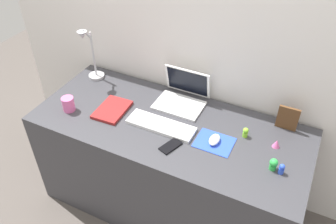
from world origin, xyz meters
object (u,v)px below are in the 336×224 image
object	(u,v)px
mouse	(214,140)
cell_phone	(171,146)
toy_figurine_lime	(245,132)
toy_figurine_pink	(276,144)
notebook_pad	(112,110)
keyboard	(161,125)
picture_frame	(288,118)
laptop	(183,95)
toy_figurine_blue	(282,169)
coffee_mug	(68,104)
desk_lamp	(90,56)
toy_figurine_green	(273,164)

from	to	relation	value
mouse	cell_phone	distance (m)	0.25
toy_figurine_lime	toy_figurine_pink	distance (m)	0.18
notebook_pad	keyboard	bearing A→B (deg)	-2.54
cell_phone	toy_figurine_lime	xyz separation A→B (m)	(0.34, 0.26, 0.03)
picture_frame	toy_figurine_pink	bearing A→B (deg)	-94.60
laptop	toy_figurine_pink	bearing A→B (deg)	-13.41
keyboard	notebook_pad	size ratio (longest dim) A/B	1.71
notebook_pad	picture_frame	size ratio (longest dim) A/B	1.60
toy_figurine_blue	coffee_mug	bearing A→B (deg)	-177.27
desk_lamp	toy_figurine_pink	xyz separation A→B (m)	(1.30, -0.11, -0.16)
mouse	toy_figurine_lime	size ratio (longest dim) A/B	1.57
laptop	toy_figurine_blue	world-z (taller)	laptop
laptop	mouse	world-z (taller)	laptop
desk_lamp	notebook_pad	size ratio (longest dim) A/B	1.64
keyboard	toy_figurine_green	xyz separation A→B (m)	(0.67, -0.04, 0.03)
keyboard	notebook_pad	world-z (taller)	same
laptop	coffee_mug	size ratio (longest dim) A/B	3.26
picture_frame	toy_figurine_pink	world-z (taller)	picture_frame
coffee_mug	laptop	bearing A→B (deg)	33.32
laptop	toy_figurine_lime	xyz separation A→B (m)	(0.46, -0.15, -0.02)
toy_figurine_green	toy_figurine_lime	bearing A→B (deg)	138.01
laptop	cell_phone	size ratio (longest dim) A/B	2.34
keyboard	desk_lamp	distance (m)	0.72
desk_lamp	toy_figurine_lime	xyz separation A→B (m)	(1.12, -0.11, -0.15)
toy_figurine_green	toy_figurine_pink	world-z (taller)	toy_figurine_green
notebook_pad	cell_phone	bearing A→B (deg)	-17.79
keyboard	picture_frame	world-z (taller)	picture_frame
coffee_mug	toy_figurine_lime	bearing A→B (deg)	13.25
laptop	desk_lamp	size ratio (longest dim) A/B	0.76
picture_frame	toy_figurine_lime	distance (m)	0.26
toy_figurine_lime	toy_figurine_pink	world-z (taller)	toy_figurine_lime
toy_figurine_lime	laptop	bearing A→B (deg)	162.31
picture_frame	toy_figurine_pink	size ratio (longest dim) A/B	3.22
picture_frame	cell_phone	bearing A→B (deg)	-140.78
laptop	toy_figurine_green	world-z (taller)	laptop
mouse	picture_frame	size ratio (longest dim) A/B	0.64
notebook_pad	toy_figurine_blue	bearing A→B (deg)	-5.40
keyboard	notebook_pad	bearing A→B (deg)	-179.75
laptop	desk_lamp	xyz separation A→B (m)	(-0.67, -0.04, 0.13)
notebook_pad	toy_figurine_blue	xyz separation A→B (m)	(1.05, -0.05, 0.02)
coffee_mug	toy_figurine_lime	distance (m)	1.08
cell_phone	toy_figurine_lime	size ratio (longest dim) A/B	2.10
keyboard	cell_phone	size ratio (longest dim) A/B	3.20
toy_figurine_lime	notebook_pad	bearing A→B (deg)	-170.28
laptop	notebook_pad	distance (m)	0.45
cell_phone	toy_figurine_blue	xyz separation A→B (m)	(0.59, 0.08, 0.03)
mouse	picture_frame	distance (m)	0.45
cell_phone	toy_figurine_blue	size ratio (longest dim) A/B	2.11
cell_phone	picture_frame	distance (m)	0.69
keyboard	desk_lamp	size ratio (longest dim) A/B	1.04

